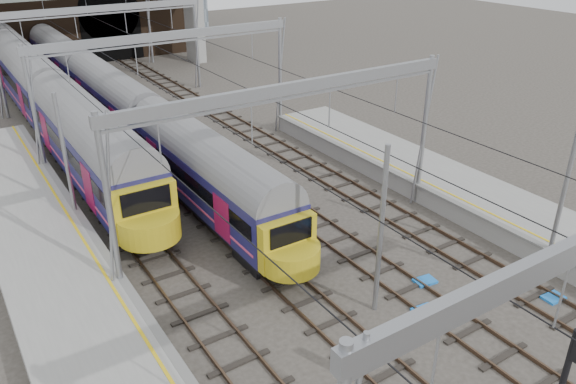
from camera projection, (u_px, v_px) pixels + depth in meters
ground at (410, 337)px, 20.82m from camera, size 160.00×160.00×0.00m
tracks at (225, 190)px, 32.13m from camera, size 14.40×80.00×0.22m
overhead_line at (171, 55)px, 34.17m from camera, size 16.80×80.00×8.00m
retaining_wall at (73, 22)px, 58.81m from camera, size 28.00×2.75×9.00m
overbridge at (69, 0)px, 52.37m from camera, size 28.00×3.00×9.25m
train_main at (85, 77)px, 45.80m from camera, size 2.66×61.52×4.62m
train_second at (30, 78)px, 44.50m from camera, size 3.03×52.53×5.14m
equip_cover_a at (425, 281)px, 23.95m from camera, size 0.99×0.76×0.11m
equip_cover_b at (424, 311)px, 22.14m from camera, size 0.97×0.74×0.11m
equip_cover_c at (553, 298)px, 22.90m from camera, size 0.92×0.68×0.10m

